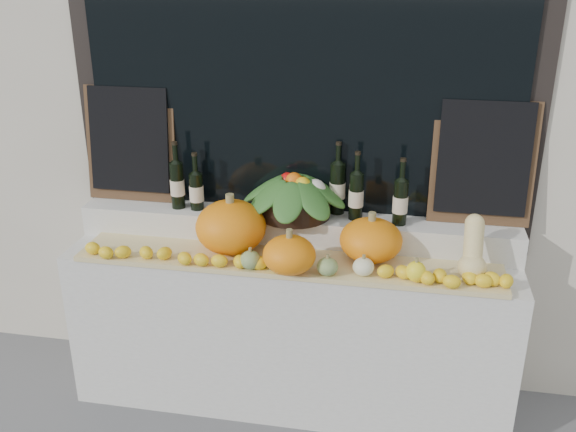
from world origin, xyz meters
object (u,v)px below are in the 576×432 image
(pumpkin_left, at_px, (231,227))
(pumpkin_right, at_px, (371,240))
(butternut_squash, at_px, (473,251))
(produce_bowl, at_px, (294,194))
(wine_bottle_tall, at_px, (337,188))

(pumpkin_left, distance_m, pumpkin_right, 0.70)
(pumpkin_right, xyz_separation_m, butternut_squash, (0.47, -0.08, 0.02))
(pumpkin_left, height_order, butternut_squash, butternut_squash)
(pumpkin_right, relative_size, produce_bowl, 0.53)
(pumpkin_right, relative_size, butternut_squash, 1.08)
(pumpkin_right, relative_size, wine_bottle_tall, 0.80)
(wine_bottle_tall, bearing_deg, pumpkin_right, -51.98)
(pumpkin_left, xyz_separation_m, produce_bowl, (0.28, 0.21, 0.12))
(pumpkin_left, relative_size, produce_bowl, 0.61)
(butternut_squash, bearing_deg, wine_bottle_tall, 153.76)
(wine_bottle_tall, bearing_deg, butternut_squash, -26.24)
(pumpkin_right, bearing_deg, butternut_squash, -9.37)
(pumpkin_left, relative_size, pumpkin_right, 1.15)
(butternut_squash, relative_size, wine_bottle_tall, 0.74)
(butternut_squash, height_order, produce_bowl, produce_bowl)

